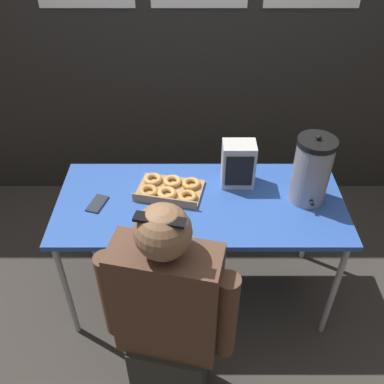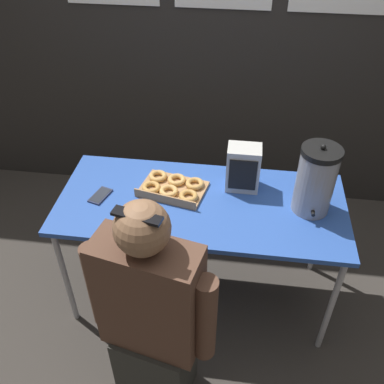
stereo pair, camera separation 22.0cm
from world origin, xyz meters
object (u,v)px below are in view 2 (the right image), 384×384
Objects in this scene: cell_phone at (100,196)px; space_heater at (243,168)px; coffee_urn at (316,180)px; person_seated at (151,317)px; donut_box at (173,187)px.

space_heater is (0.74, 0.18, 0.12)m from cell_phone.
person_seated reaches higher than coffee_urn.
coffee_urn reaches higher than cell_phone.
cell_phone is 0.77m from space_heater.
person_seated reaches higher than donut_box.
coffee_urn is at bearing -20.35° from space_heater.
space_heater reaches higher than cell_phone.
coffee_urn reaches higher than space_heater.
cell_phone is (-0.37, -0.10, -0.02)m from donut_box.
person_seated is at bearing -76.69° from donut_box.
person_seated is at bearing -39.75° from cell_phone.
person_seated is (0.02, -0.69, -0.18)m from donut_box.
donut_box is 2.54× the size of cell_phone.
donut_box is 0.31× the size of person_seated.
donut_box is at bearing -167.44° from space_heater.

